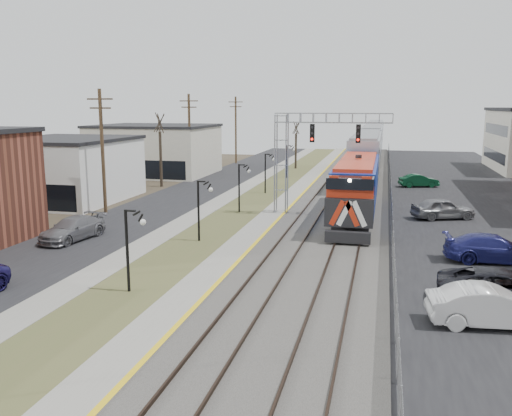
% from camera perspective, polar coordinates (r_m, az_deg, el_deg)
% --- Properties ---
extents(ground, '(160.00, 160.00, 0.00)m').
position_cam_1_polar(ground, '(18.42, -13.10, -17.78)').
color(ground, '#473D2D').
rests_on(ground, ground).
extents(street_west, '(7.00, 120.00, 0.04)m').
position_cam_1_polar(street_west, '(53.63, -7.58, 1.34)').
color(street_west, black).
rests_on(street_west, ground).
extents(sidewalk, '(2.00, 120.00, 0.08)m').
position_cam_1_polar(sidewalk, '(52.20, -2.96, 1.18)').
color(sidewalk, gray).
rests_on(sidewalk, ground).
extents(grass_median, '(4.00, 120.00, 0.06)m').
position_cam_1_polar(grass_median, '(51.45, 0.25, 1.05)').
color(grass_median, '#4B502B').
rests_on(grass_median, ground).
extents(platform, '(2.00, 120.00, 0.24)m').
position_cam_1_polar(platform, '(50.85, 3.55, 1.01)').
color(platform, gray).
rests_on(platform, ground).
extents(ballast_bed, '(8.00, 120.00, 0.20)m').
position_cam_1_polar(ballast_bed, '(50.26, 9.17, 0.75)').
color(ballast_bed, '#595651').
rests_on(ballast_bed, ground).
extents(parking_lot, '(16.00, 120.00, 0.04)m').
position_cam_1_polar(parking_lot, '(50.86, 22.77, 0.07)').
color(parking_lot, black).
rests_on(parking_lot, ground).
extents(platform_edge, '(0.24, 120.00, 0.01)m').
position_cam_1_polar(platform_edge, '(50.69, 4.53, 1.11)').
color(platform_edge, gold).
rests_on(platform_edge, platform).
extents(track_near, '(1.58, 120.00, 0.15)m').
position_cam_1_polar(track_near, '(50.41, 6.91, 1.05)').
color(track_near, '#2D2119').
rests_on(track_near, ballast_bed).
extents(track_far, '(1.58, 120.00, 0.15)m').
position_cam_1_polar(track_far, '(50.14, 10.89, 0.88)').
color(track_far, '#2D2119').
rests_on(track_far, ballast_bed).
extents(train, '(3.00, 85.85, 5.33)m').
position_cam_1_polar(train, '(77.61, 11.92, 6.25)').
color(train, '#132D9C').
rests_on(train, ground).
extents(signal_gantry, '(9.00, 1.07, 8.15)m').
position_cam_1_polar(signal_gantry, '(42.96, 4.95, 6.55)').
color(signal_gantry, gray).
rests_on(signal_gantry, ground).
extents(lampposts, '(0.14, 62.14, 4.00)m').
position_cam_1_polar(lampposts, '(35.29, -5.92, -0.27)').
color(lampposts, black).
rests_on(lampposts, ground).
extents(utility_poles, '(0.28, 80.28, 10.00)m').
position_cam_1_polar(utility_poles, '(45.27, -15.84, 5.65)').
color(utility_poles, '#4C3823').
rests_on(utility_poles, ground).
extents(fence, '(0.04, 120.00, 1.60)m').
position_cam_1_polar(fence, '(50.02, 14.00, 1.34)').
color(fence, gray).
rests_on(fence, ground).
extents(buildings_west, '(14.00, 67.00, 7.00)m').
position_cam_1_polar(buildings_west, '(48.32, -22.94, 3.13)').
color(buildings_west, beige).
rests_on(buildings_west, ground).
extents(bare_trees, '(12.30, 42.30, 5.95)m').
position_cam_1_polar(bare_trees, '(57.31, -7.34, 4.65)').
color(bare_trees, '#382D23').
rests_on(bare_trees, ground).
extents(car_lot_b, '(5.07, 2.23, 1.62)m').
position_cam_1_polar(car_lot_b, '(23.77, 23.51, -9.59)').
color(car_lot_b, silver).
rests_on(car_lot_b, ground).
extents(car_lot_c, '(5.83, 2.96, 1.58)m').
position_cam_1_polar(car_lot_c, '(26.38, 24.69, -7.74)').
color(car_lot_c, black).
rests_on(car_lot_c, ground).
extents(car_lot_d, '(5.50, 2.58, 1.55)m').
position_cam_1_polar(car_lot_d, '(33.26, 23.72, -3.98)').
color(car_lot_d, navy).
rests_on(car_lot_d, ground).
extents(car_lot_e, '(5.15, 3.51, 1.63)m').
position_cam_1_polar(car_lot_e, '(44.37, 19.06, -0.09)').
color(car_lot_e, slate).
rests_on(car_lot_e, ground).
extents(car_lot_f, '(4.39, 2.58, 1.37)m').
position_cam_1_polar(car_lot_f, '(60.99, 16.76, 2.74)').
color(car_lot_f, '#0C3F24').
rests_on(car_lot_f, ground).
extents(car_street_b, '(2.82, 5.34, 1.48)m').
position_cam_1_polar(car_street_b, '(37.40, -18.74, -2.13)').
color(car_street_b, slate).
rests_on(car_street_b, ground).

